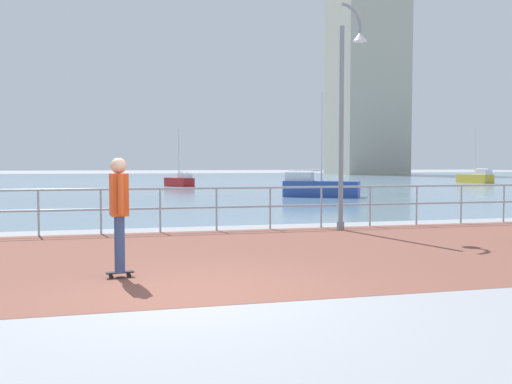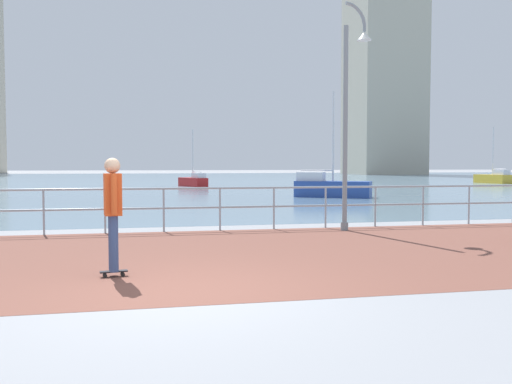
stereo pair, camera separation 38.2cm
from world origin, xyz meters
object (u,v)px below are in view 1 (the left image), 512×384
(lamppost, at_px, (347,105))
(sailboat_gray, at_px, (476,178))
(sailboat_white, at_px, (180,181))
(sailboat_teal, at_px, (319,187))
(skateboarder, at_px, (119,206))

(lamppost, height_order, sailboat_gray, lamppost)
(lamppost, relative_size, sailboat_white, 1.32)
(lamppost, xyz_separation_m, sailboat_teal, (4.17, 13.18, -2.65))
(lamppost, height_order, sailboat_teal, lamppost)
(lamppost, distance_m, sailboat_teal, 14.08)
(skateboarder, xyz_separation_m, sailboat_white, (4.08, 32.64, -0.65))
(lamppost, bearing_deg, skateboarder, -140.09)
(skateboarder, relative_size, sailboat_white, 0.41)
(sailboat_white, bearing_deg, sailboat_gray, 3.33)
(lamppost, distance_m, skateboarder, 7.55)
(skateboarder, xyz_separation_m, sailboat_gray, (30.91, 34.21, -0.58))
(lamppost, xyz_separation_m, sailboat_white, (-1.48, 27.99, -2.75))
(skateboarder, height_order, sailboat_white, sailboat_white)
(sailboat_teal, distance_m, sailboat_gray, 26.76)
(skateboarder, bearing_deg, lamppost, 39.91)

